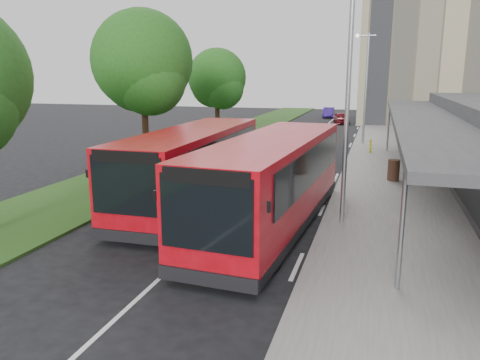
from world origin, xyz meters
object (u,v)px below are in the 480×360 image
at_px(lamp_post_near, 346,89).
at_px(car_far, 329,112).
at_px(bus_second, 193,167).
at_px(litter_bin, 394,170).
at_px(lamp_post_far, 365,82).
at_px(tree_mid, 143,68).
at_px(bollard, 370,146).
at_px(tree_far, 217,82).
at_px(car_near, 341,118).
at_px(bus_main, 272,182).

bearing_deg(lamp_post_near, car_far, 96.44).
bearing_deg(bus_second, litter_bin, 37.61).
bearing_deg(bus_second, lamp_post_far, 71.72).
relative_size(tree_mid, bus_second, 0.80).
distance_m(tree_mid, lamp_post_near, 13.20).
xyz_separation_m(litter_bin, bollard, (-1.26, 8.27, -0.06)).
distance_m(tree_far, bollard, 12.95).
bearing_deg(bollard, tree_mid, -143.77).
height_order(tree_far, car_near, tree_far).
height_order(tree_far, lamp_post_near, lamp_post_near).
bearing_deg(lamp_post_near, car_near, 94.40).
height_order(tree_far, litter_bin, tree_far).
distance_m(lamp_post_near, bollard, 16.27).
bearing_deg(tree_far, lamp_post_near, -59.71).
relative_size(tree_mid, car_far, 2.28).
height_order(tree_mid, car_far, tree_mid).
relative_size(lamp_post_near, bus_main, 0.71).
relative_size(bus_second, litter_bin, 10.55).
bearing_deg(bus_second, bollard, 64.65).
bearing_deg(lamp_post_far, tree_mid, -130.68).
height_order(tree_mid, car_near, tree_mid).
relative_size(lamp_post_far, bus_second, 0.74).
height_order(lamp_post_near, bus_second, lamp_post_near).
bearing_deg(car_near, litter_bin, -92.32).
bearing_deg(lamp_post_far, bus_second, -107.63).
relative_size(bollard, car_far, 0.24).
bearing_deg(tree_far, car_far, 75.58).
height_order(tree_mid, bus_main, tree_mid).
bearing_deg(car_far, tree_far, -107.37).
relative_size(bus_main, bus_second, 1.03).
bearing_deg(bus_main, lamp_post_near, 24.54).
xyz_separation_m(lamp_post_near, bollard, (0.71, 15.72, -4.12)).
xyz_separation_m(bus_second, litter_bin, (7.94, 6.26, -0.90)).
bearing_deg(lamp_post_near, lamp_post_far, 90.00).
xyz_separation_m(tree_mid, bollard, (11.84, 8.67, -4.97)).
xyz_separation_m(tree_far, bus_main, (8.88, -19.90, -3.08)).
relative_size(lamp_post_near, lamp_post_far, 1.00).
bearing_deg(bus_second, lamp_post_near, -11.93).
distance_m(lamp_post_far, car_far, 24.17).
xyz_separation_m(lamp_post_near, lamp_post_far, (0.00, 20.00, 0.00)).
height_order(bus_second, litter_bin, bus_second).
relative_size(tree_far, car_far, 1.92).
relative_size(bus_second, car_far, 2.87).
xyz_separation_m(lamp_post_near, car_far, (-4.89, 43.31, -4.10)).
bearing_deg(lamp_post_far, lamp_post_near, -90.00).
relative_size(lamp_post_near, car_far, 2.12).
distance_m(tree_far, bus_second, 18.85).
xyz_separation_m(lamp_post_near, bus_second, (-5.98, 1.19, -3.15)).
relative_size(litter_bin, car_far, 0.27).
height_order(lamp_post_near, bollard, lamp_post_near).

